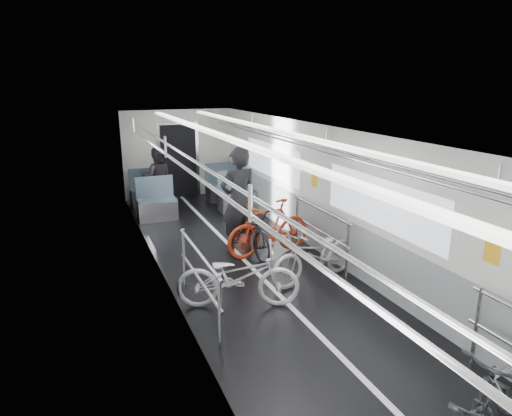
{
  "coord_description": "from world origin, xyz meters",
  "views": [
    {
      "loc": [
        -2.72,
        -5.38,
        3.19
      ],
      "look_at": [
        0.0,
        1.31,
        1.14
      ],
      "focal_mm": 32.0,
      "sensor_mm": 36.0,
      "label": 1
    }
  ],
  "objects_px": {
    "bike_right_mid": "(316,254)",
    "person_standing": "(238,201)",
    "bike_left_far": "(238,276)",
    "bike_aisle": "(247,229)",
    "bike_right_near": "(508,398)",
    "person_seated": "(157,178)",
    "bike_right_far": "(269,228)"
  },
  "relations": [
    {
      "from": "person_standing",
      "to": "person_seated",
      "type": "height_order",
      "value": "person_standing"
    },
    {
      "from": "bike_left_far",
      "to": "bike_right_far",
      "type": "bearing_deg",
      "value": -15.89
    },
    {
      "from": "bike_aisle",
      "to": "bike_right_far",
      "type": "bearing_deg",
      "value": -40.48
    },
    {
      "from": "bike_left_far",
      "to": "bike_right_near",
      "type": "bearing_deg",
      "value": -140.07
    },
    {
      "from": "bike_aisle",
      "to": "person_seated",
      "type": "bearing_deg",
      "value": 96.74
    },
    {
      "from": "bike_aisle",
      "to": "bike_right_mid",
      "type": "bearing_deg",
      "value": -77.27
    },
    {
      "from": "bike_right_mid",
      "to": "person_standing",
      "type": "distance_m",
      "value": 1.91
    },
    {
      "from": "bike_right_mid",
      "to": "bike_right_far",
      "type": "xyz_separation_m",
      "value": [
        -0.23,
        1.36,
        0.07
      ]
    },
    {
      "from": "bike_right_mid",
      "to": "person_seated",
      "type": "bearing_deg",
      "value": -176.98
    },
    {
      "from": "bike_right_mid",
      "to": "person_standing",
      "type": "bearing_deg",
      "value": -170.09
    },
    {
      "from": "bike_right_mid",
      "to": "bike_left_far",
      "type": "bearing_deg",
      "value": -89.45
    },
    {
      "from": "bike_left_far",
      "to": "bike_aisle",
      "type": "distance_m",
      "value": 2.12
    },
    {
      "from": "bike_right_mid",
      "to": "bike_right_near",
      "type": "bearing_deg",
      "value": -16.26
    },
    {
      "from": "bike_aisle",
      "to": "person_standing",
      "type": "relative_size",
      "value": 0.89
    },
    {
      "from": "bike_right_near",
      "to": "bike_right_mid",
      "type": "relative_size",
      "value": 1.05
    },
    {
      "from": "bike_right_far",
      "to": "person_seated",
      "type": "height_order",
      "value": "person_seated"
    },
    {
      "from": "person_standing",
      "to": "bike_aisle",
      "type": "bearing_deg",
      "value": 134.5
    },
    {
      "from": "bike_left_far",
      "to": "bike_right_mid",
      "type": "distance_m",
      "value": 1.5
    },
    {
      "from": "bike_right_near",
      "to": "person_seated",
      "type": "height_order",
      "value": "person_seated"
    },
    {
      "from": "bike_left_far",
      "to": "bike_aisle",
      "type": "xyz_separation_m",
      "value": [
        0.88,
        1.93,
        0.01
      ]
    },
    {
      "from": "bike_aisle",
      "to": "person_standing",
      "type": "xyz_separation_m",
      "value": [
        -0.13,
        0.1,
        0.54
      ]
    },
    {
      "from": "bike_right_near",
      "to": "bike_aisle",
      "type": "bearing_deg",
      "value": 170.65
    },
    {
      "from": "bike_aisle",
      "to": "person_standing",
      "type": "distance_m",
      "value": 0.56
    },
    {
      "from": "bike_right_far",
      "to": "person_seated",
      "type": "bearing_deg",
      "value": -169.54
    },
    {
      "from": "bike_right_near",
      "to": "bike_right_mid",
      "type": "height_order",
      "value": "bike_right_near"
    },
    {
      "from": "bike_right_mid",
      "to": "person_standing",
      "type": "xyz_separation_m",
      "value": [
        -0.71,
        1.69,
        0.55
      ]
    },
    {
      "from": "bike_left_far",
      "to": "person_standing",
      "type": "relative_size",
      "value": 0.88
    },
    {
      "from": "bike_right_mid",
      "to": "person_seated",
      "type": "xyz_separation_m",
      "value": [
        -1.54,
        5.44,
        0.32
      ]
    },
    {
      "from": "bike_aisle",
      "to": "person_seated",
      "type": "relative_size",
      "value": 1.15
    },
    {
      "from": "bike_left_far",
      "to": "bike_aisle",
      "type": "height_order",
      "value": "bike_aisle"
    },
    {
      "from": "bike_left_far",
      "to": "bike_right_near",
      "type": "height_order",
      "value": "bike_right_near"
    },
    {
      "from": "bike_right_far",
      "to": "person_seated",
      "type": "relative_size",
      "value": 1.12
    }
  ]
}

